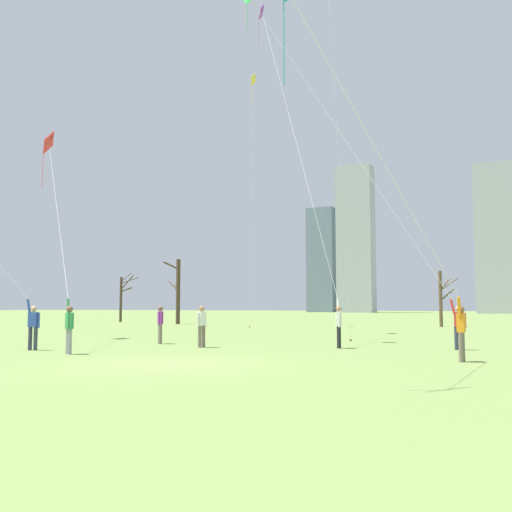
# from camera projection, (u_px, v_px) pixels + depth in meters

# --- Properties ---
(ground_plane) EXTENTS (400.00, 400.00, 0.00)m
(ground_plane) POSITION_uv_depth(u_px,v_px,m) (163.00, 365.00, 15.88)
(ground_plane) COLOR olive
(kite_flyer_far_back_green) EXTENTS (9.62, 0.96, 16.45)m
(kite_flyer_far_back_green) POSITION_uv_depth(u_px,v_px,m) (428.00, 276.00, 21.98)
(kite_flyer_far_back_green) COLOR #33384C
(kite_flyer_far_back_green) RESTS_ON ground
(kite_flyer_midfield_right_purple) EXTENTS (8.12, 10.53, 20.47)m
(kite_flyer_midfield_right_purple) POSITION_uv_depth(u_px,v_px,m) (319.00, 243.00, 24.61)
(kite_flyer_midfield_right_purple) COLOR black
(kite_flyer_midfield_right_purple) RESTS_ON ground
(kite_flyer_foreground_left_red) EXTENTS (8.43, 7.34, 10.60)m
(kite_flyer_foreground_left_red) POSITION_uv_depth(u_px,v_px,m) (63.00, 272.00, 21.58)
(kite_flyer_foreground_left_red) COLOR gray
(kite_flyer_foreground_left_red) RESTS_ON ground
(kite_flyer_midfield_center_teal) EXTENTS (3.11, 8.25, 9.11)m
(kite_flyer_midfield_center_teal) POSITION_uv_depth(u_px,v_px,m) (431.00, 271.00, 15.67)
(kite_flyer_midfield_center_teal) COLOR #726656
(kite_flyer_midfield_center_teal) RESTS_ON ground
(bystander_far_off_by_trees) EXTENTS (0.27, 0.50, 1.62)m
(bystander_far_off_by_trees) POSITION_uv_depth(u_px,v_px,m) (202.00, 324.00, 22.64)
(bystander_far_off_by_trees) COLOR #726656
(bystander_far_off_by_trees) RESTS_ON ground
(bystander_strolling_midfield) EXTENTS (0.38, 0.39, 1.62)m
(bystander_strolling_midfield) POSITION_uv_depth(u_px,v_px,m) (160.00, 323.00, 24.80)
(bystander_strolling_midfield) COLOR #726656
(bystander_strolling_midfield) RESTS_ON ground
(distant_kite_high_overhead_yellow) EXTENTS (1.34, 3.70, 21.60)m
(distant_kite_high_overhead_yellow) POSITION_uv_depth(u_px,v_px,m) (253.00, 96.00, 49.07)
(distant_kite_high_overhead_yellow) COLOR yellow
(distant_kite_high_overhead_yellow) RESTS_ON ground
(bare_tree_center) EXTENTS (1.49, 2.02, 4.42)m
(bare_tree_center) POSITION_uv_depth(u_px,v_px,m) (441.00, 296.00, 45.60)
(bare_tree_center) COLOR brown
(bare_tree_center) RESTS_ON ground
(bare_tree_right_of_center) EXTENTS (1.77, 1.35, 5.11)m
(bare_tree_right_of_center) POSITION_uv_depth(u_px,v_px,m) (122.00, 296.00, 59.75)
(bare_tree_right_of_center) COLOR #423326
(bare_tree_right_of_center) RESTS_ON ground
(bare_tree_rightmost) EXTENTS (1.90, 1.76, 5.92)m
(bare_tree_rightmost) POSITION_uv_depth(u_px,v_px,m) (178.00, 290.00, 52.82)
(bare_tree_rightmost) COLOR #423326
(bare_tree_rightmost) RESTS_ON ground
(skyline_squat_block) EXTENTS (9.38, 5.69, 39.12)m
(skyline_squat_block) POSITION_uv_depth(u_px,v_px,m) (356.00, 239.00, 154.04)
(skyline_squat_block) COLOR #9EA3AD
(skyline_squat_block) RESTS_ON ground
(skyline_slender_spire) EXTENTS (7.88, 9.04, 29.89)m
(skyline_slender_spire) POSITION_uv_depth(u_px,v_px,m) (324.00, 260.00, 167.60)
(skyline_slender_spire) COLOR slate
(skyline_slender_spire) RESTS_ON ground
(skyline_tall_tower) EXTENTS (10.74, 5.45, 34.13)m
(skyline_tall_tower) POSITION_uv_depth(u_px,v_px,m) (500.00, 238.00, 130.46)
(skyline_tall_tower) COLOR #9EA3AD
(skyline_tall_tower) RESTS_ON ground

